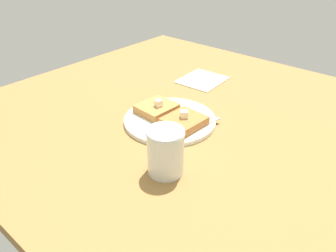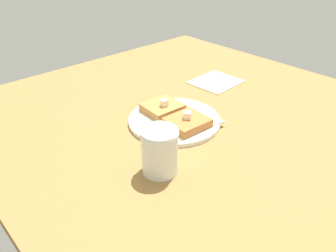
# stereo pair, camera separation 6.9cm
# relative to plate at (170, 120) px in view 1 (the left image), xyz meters

# --- Properties ---
(table_surface) EXTENTS (0.98, 0.98, 0.03)m
(table_surface) POSITION_rel_plate_xyz_m (0.02, -0.07, -0.02)
(table_surface) COLOR olive
(table_surface) RESTS_ON ground
(plate) EXTENTS (0.22, 0.22, 0.01)m
(plate) POSITION_rel_plate_xyz_m (0.00, 0.00, 0.00)
(plate) COLOR silver
(plate) RESTS_ON table_surface
(toast_slice_left) EXTENTS (0.09, 0.09, 0.02)m
(toast_slice_left) POSITION_rel_plate_xyz_m (-0.05, 0.00, 0.01)
(toast_slice_left) COLOR #B26C36
(toast_slice_left) RESTS_ON plate
(toast_slice_middle) EXTENTS (0.09, 0.09, 0.02)m
(toast_slice_middle) POSITION_rel_plate_xyz_m (0.05, -0.00, 0.01)
(toast_slice_middle) COLOR #BA7C3F
(toast_slice_middle) RESTS_ON plate
(butter_pat_primary) EXTENTS (0.02, 0.02, 0.02)m
(butter_pat_primary) POSITION_rel_plate_xyz_m (-0.04, 0.00, 0.03)
(butter_pat_primary) COLOR #F2EAC4
(butter_pat_primary) RESTS_ON toast_slice_left
(butter_pat_secondary) EXTENTS (0.02, 0.02, 0.02)m
(butter_pat_secondary) POSITION_rel_plate_xyz_m (0.04, -0.00, 0.03)
(butter_pat_secondary) COLOR #F5ECC4
(butter_pat_secondary) RESTS_ON toast_slice_middle
(fork) EXTENTS (0.06, 0.16, 0.00)m
(fork) POSITION_rel_plate_xyz_m (-0.07, 0.01, 0.01)
(fork) COLOR silver
(fork) RESTS_ON plate
(syrup_jar) EXTENTS (0.07, 0.07, 0.09)m
(syrup_jar) POSITION_rel_plate_xyz_m (-0.12, 0.15, 0.04)
(syrup_jar) COLOR #431B0D
(syrup_jar) RESTS_ON table_surface
(napkin) EXTENTS (0.13, 0.14, 0.00)m
(napkin) POSITION_rel_plate_xyz_m (0.09, -0.26, -0.00)
(napkin) COLOR beige
(napkin) RESTS_ON table_surface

